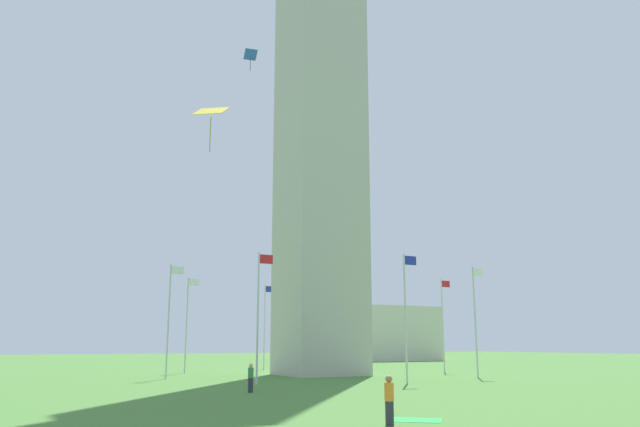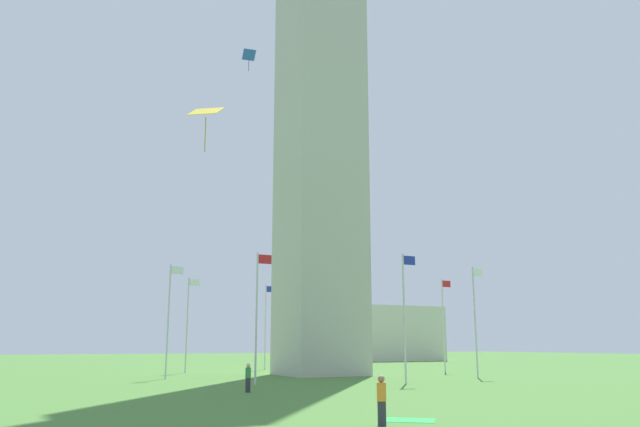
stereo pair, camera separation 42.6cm
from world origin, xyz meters
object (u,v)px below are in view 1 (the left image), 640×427
flagpole_s (169,316)px  flagpole_w (406,312)px  flagpole_se (187,320)px  kite_blue_diamond (251,55)px  kite_yellow_diamond (211,112)px  flagpole_nw (476,317)px  person_green_shirt (251,378)px  obelisk_monument (320,51)px  picnic_blanket_near_first_person (416,420)px  person_orange_shirt (389,401)px  flagpole_e (265,323)px  flagpole_sw (259,311)px  flagpole_ne (360,323)px  distant_building (368,334)px  flagpole_n (443,321)px

flagpole_s → flagpole_w: size_ratio=1.00×
flagpole_se → kite_blue_diamond: size_ratio=6.02×
kite_yellow_diamond → flagpole_s: bearing=80.1°
flagpole_nw → flagpole_s: bearing=157.5°
flagpole_se → person_green_shirt: flagpole_se is taller
flagpole_w → flagpole_nw: (9.52, 3.94, 0.00)m
obelisk_monument → picnic_blanket_near_first_person: 45.05m
flagpole_s → person_green_shirt: flagpole_s is taller
obelisk_monument → person_orange_shirt: bearing=-112.5°
flagpole_se → person_orange_shirt: size_ratio=5.45×
flagpole_e → flagpole_nw: size_ratio=1.00×
person_orange_shirt → flagpole_sw: bearing=31.0°
flagpole_nw → person_orange_shirt: size_ratio=5.45×
obelisk_monument → flagpole_sw: bearing=-134.8°
flagpole_ne → flagpole_s: bearing=-157.5°
flagpole_e → person_green_shirt: 32.20m
obelisk_monument → picnic_blanket_near_first_person: obelisk_monument is taller
person_green_shirt → person_orange_shirt: bearing=-112.0°
kite_blue_diamond → distant_building: 70.12m
flagpole_e → flagpole_s: 19.04m
flagpole_sw → flagpole_s: bearing=112.5°
flagpole_e → distant_building: flagpole_e is taller
flagpole_nw → distant_building: (20.43, 51.82, -0.55)m
flagpole_s → person_orange_shirt: bearing=-89.7°
flagpole_sw → kite_yellow_diamond: bearing=-118.3°
picnic_blanket_near_first_person → kite_blue_diamond: bearing=88.9°
flagpole_se → person_green_shirt: bearing=-96.4°
flagpole_nw → kite_yellow_diamond: 32.41m
person_orange_shirt → flagpole_ne: bearing=11.7°
flagpole_n → person_orange_shirt: flagpole_n is taller
flagpole_e → flagpole_se: same height
distant_building → kite_yellow_diamond: bearing=-125.4°
flagpole_nw → kite_blue_diamond: bearing=-174.9°
flagpole_s → picnic_blanket_near_first_person: flagpole_s is taller
flagpole_se → picnic_blanket_near_first_person: bearing=-92.9°
flagpole_nw → person_green_shirt: bearing=-163.6°
obelisk_monument → flagpole_s: (-13.41, 0.00, -25.66)m
kite_blue_diamond → kite_yellow_diamond: bearing=-115.9°
kite_blue_diamond → picnic_blanket_near_first_person: size_ratio=0.83×
obelisk_monument → kite_blue_diamond: size_ratio=40.88×
obelisk_monument → person_orange_shirt: 45.61m
person_green_shirt → distant_building: bearing=35.3°
person_orange_shirt → flagpole_nw: bearing=-5.0°
flagpole_e → flagpole_se: (-9.52, -3.94, 0.00)m
kite_blue_diamond → flagpole_w: bearing=-10.5°
flagpole_e → kite_blue_diamond: 32.60m
flagpole_w → person_green_shirt: flagpole_w is taller
person_orange_shirt → distant_building: distant_building is taller
flagpole_nw → distant_building: 55.71m
person_orange_shirt → kite_blue_diamond: bearing=34.8°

